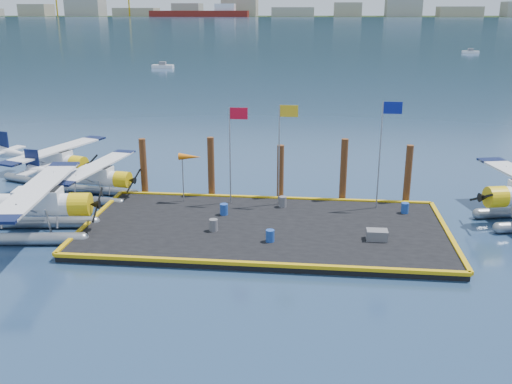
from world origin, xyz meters
TOP-DOWN VIEW (x-y plane):
  - ground at (0.00, 0.00)m, footprint 4000.00×4000.00m
  - dock at (0.00, 0.00)m, footprint 20.00×10.00m
  - dock_bumpers at (0.00, 0.00)m, footprint 20.25×10.25m
  - far_backdrop at (239.91, 1737.52)m, footprint 3050.00×2050.00m
  - seaplane_a at (-12.62, -1.85)m, footprint 9.69×10.69m
  - seaplane_b at (-11.78, 4.71)m, footprint 7.99×8.78m
  - seaplane_c at (-16.08, 8.14)m, footprint 8.72×9.32m
  - drum_0 at (-2.57, 1.60)m, footprint 0.47×0.47m
  - drum_1 at (0.48, -2.18)m, footprint 0.45×0.45m
  - drum_3 at (-2.72, -1.01)m, footprint 0.47×0.47m
  - drum_4 at (8.10, 3.03)m, footprint 0.44×0.44m
  - drum_5 at (0.79, 3.36)m, footprint 0.47×0.47m
  - crate at (6.06, -1.34)m, footprint 1.09×0.73m
  - flagpole_red at (-2.29, 3.80)m, footprint 1.14×0.08m
  - flagpole_yellow at (0.70, 3.80)m, footprint 1.14×0.08m
  - flagpole_blue at (6.70, 3.80)m, footprint 1.14×0.08m
  - windsock at (-5.03, 3.80)m, footprint 1.40×0.44m
  - piling_0 at (-8.50, 5.40)m, footprint 0.44×0.44m
  - piling_1 at (-4.00, 5.40)m, footprint 0.44×0.44m
  - piling_2 at (0.50, 5.40)m, footprint 0.44×0.44m
  - piling_3 at (4.50, 5.40)m, footprint 0.44×0.44m
  - piling_4 at (8.50, 5.40)m, footprint 0.44×0.44m

SIDE VIEW (x-z plane):
  - ground at x=0.00m, z-range 0.00..0.00m
  - dock at x=0.00m, z-range 0.00..0.40m
  - dock_bumpers at x=0.00m, z-range 0.40..0.58m
  - crate at x=6.06m, z-range 0.40..0.95m
  - drum_4 at x=8.10m, z-range 0.40..1.03m
  - drum_1 at x=0.48m, z-range 0.40..1.04m
  - drum_5 at x=0.79m, z-range 0.40..1.06m
  - drum_0 at x=-2.57m, z-range 0.40..1.06m
  - drum_3 at x=-2.72m, z-range 0.40..1.06m
  - seaplane_b at x=-11.78m, z-range -0.20..2.90m
  - seaplane_c at x=-16.08m, z-range -0.22..3.12m
  - seaplane_a at x=-12.62m, z-range -0.24..3.54m
  - piling_2 at x=0.50m, z-range 0.00..3.80m
  - piling_0 at x=-8.50m, z-range 0.00..4.00m
  - piling_4 at x=8.50m, z-range 0.00..4.00m
  - piling_1 at x=-4.00m, z-range 0.00..4.20m
  - piling_3 at x=4.50m, z-range 0.00..4.30m
  - windsock at x=-5.03m, z-range 1.67..4.79m
  - flagpole_red at x=-2.29m, z-range 1.40..7.40m
  - flagpole_yellow at x=0.70m, z-range 1.41..7.61m
  - flagpole_blue at x=6.70m, z-range 1.44..7.94m
  - far_backdrop at x=239.91m, z-range -395.55..414.45m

